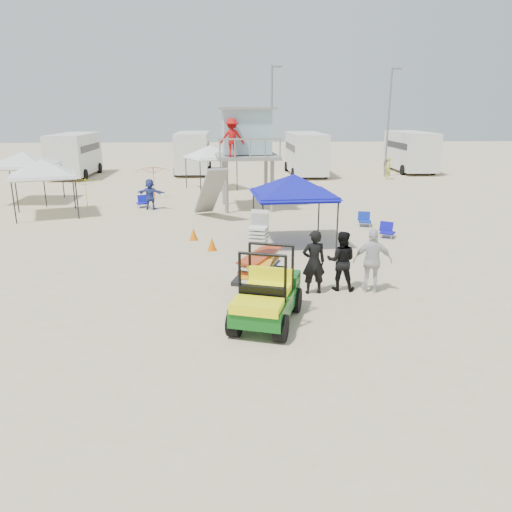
{
  "coord_description": "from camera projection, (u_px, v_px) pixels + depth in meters",
  "views": [
    {
      "loc": [
        -0.24,
        -9.89,
        5.14
      ],
      "look_at": [
        0.5,
        3.0,
        1.3
      ],
      "focal_mm": 35.0,
      "sensor_mm": 36.0,
      "label": 1
    }
  ],
  "objects": [
    {
      "name": "light_pole_left",
      "position": [
        272.0,
        124.0,
        35.8
      ],
      "size": [
        0.14,
        0.14,
        8.0
      ],
      "primitive_type": "cylinder",
      "color": "slate",
      "rests_on": "ground"
    },
    {
      "name": "canopy_white_c",
      "position": [
        210.0,
        147.0,
        32.02
      ],
      "size": [
        3.56,
        3.56,
        3.25
      ],
      "color": "black",
      "rests_on": "ground"
    },
    {
      "name": "rv_far_right",
      "position": [
        410.0,
        150.0,
        41.39
      ],
      "size": [
        2.64,
        6.6,
        3.25
      ],
      "color": "silver",
      "rests_on": "ground"
    },
    {
      "name": "rv_mid_left",
      "position": [
        193.0,
        151.0,
        40.4
      ],
      "size": [
        2.65,
        6.5,
        3.25
      ],
      "color": "silver",
      "rests_on": "ground"
    },
    {
      "name": "beach_chair_c",
      "position": [
        387.0,
        230.0,
        20.57
      ],
      "size": [
        0.72,
        0.81,
        0.64
      ],
      "color": "#0F0FA5",
      "rests_on": "ground"
    },
    {
      "name": "distant_beachgoers",
      "position": [
        225.0,
        186.0,
        28.79
      ],
      "size": [
        17.11,
        11.38,
        1.63
      ],
      "color": "#314094",
      "rests_on": "ground"
    },
    {
      "name": "canopy_white_b",
      "position": [
        23.0,
        154.0,
        27.58
      ],
      "size": [
        3.2,
        3.2,
        3.24
      ],
      "color": "black",
      "rests_on": "ground"
    },
    {
      "name": "ground",
      "position": [
        241.0,
        352.0,
        10.94
      ],
      "size": [
        140.0,
        140.0,
        0.0
      ],
      "primitive_type": "plane",
      "color": "beige",
      "rests_on": "ground"
    },
    {
      "name": "lifeguard_tower",
      "position": [
        245.0,
        135.0,
        25.68
      ],
      "size": [
        3.36,
        3.36,
        5.07
      ],
      "color": "gray",
      "rests_on": "ground"
    },
    {
      "name": "cone_far",
      "position": [
        194.0,
        234.0,
        20.15
      ],
      "size": [
        0.34,
        0.34,
        0.5
      ],
      "primitive_type": "cone",
      "color": "orange",
      "rests_on": "ground"
    },
    {
      "name": "utility_cart",
      "position": [
        266.0,
        290.0,
        12.15
      ],
      "size": [
        1.95,
        2.76,
        1.9
      ],
      "color": "#0D5615",
      "rests_on": "ground"
    },
    {
      "name": "surf_trailer",
      "position": [
        260.0,
        262.0,
        14.39
      ],
      "size": [
        1.74,
        2.44,
        2.1
      ],
      "color": "black",
      "rests_on": "ground"
    },
    {
      "name": "rv_mid_right",
      "position": [
        306.0,
        152.0,
        39.46
      ],
      "size": [
        2.64,
        7.0,
        3.25
      ],
      "color": "silver",
      "rests_on": "ground"
    },
    {
      "name": "canopy_blue",
      "position": [
        294.0,
        178.0,
        18.94
      ],
      "size": [
        3.11,
        3.11,
        3.14
      ],
      "color": "black",
      "rests_on": "ground"
    },
    {
      "name": "cone_near",
      "position": [
        212.0,
        244.0,
        18.68
      ],
      "size": [
        0.34,
        0.34,
        0.5
      ],
      "primitive_type": "cone",
      "color": "#DC6106",
      "rests_on": "ground"
    },
    {
      "name": "light_pole_right",
      "position": [
        388.0,
        124.0,
        37.73
      ],
      "size": [
        0.14,
        0.14,
        8.0
      ],
      "primitive_type": "cylinder",
      "color": "slate",
      "rests_on": "ground"
    },
    {
      "name": "canopy_white_a",
      "position": [
        42.0,
        162.0,
        24.05
      ],
      "size": [
        3.69,
        3.69,
        3.18
      ],
      "color": "black",
      "rests_on": "ground"
    },
    {
      "name": "umbrella_a",
      "position": [
        154.0,
        182.0,
        29.17
      ],
      "size": [
        2.69,
        2.72,
        1.93
      ],
      "primitive_type": "imported",
      "rotation": [
        0.0,
        0.0,
        -0.33
      ],
      "color": "red",
      "rests_on": "ground"
    },
    {
      "name": "rv_far_left",
      "position": [
        74.0,
        153.0,
        38.47
      ],
      "size": [
        2.64,
        6.8,
        3.25
      ],
      "color": "silver",
      "rests_on": "ground"
    },
    {
      "name": "umbrella_b",
      "position": [
        86.0,
        194.0,
        26.09
      ],
      "size": [
        2.15,
        2.18,
        1.65
      ],
      "primitive_type": "imported",
      "rotation": [
        0.0,
        0.0,
        0.21
      ],
      "color": "yellow",
      "rests_on": "ground"
    },
    {
      "name": "man_left",
      "position": [
        314.0,
        262.0,
        14.17
      ],
      "size": [
        0.72,
        0.51,
        1.87
      ],
      "primitive_type": "imported",
      "rotation": [
        0.0,
        0.0,
        3.24
      ],
      "color": "black",
      "rests_on": "ground"
    },
    {
      "name": "man_right",
      "position": [
        373.0,
        261.0,
        14.26
      ],
      "size": [
        1.16,
        0.65,
        1.88
      ],
      "primitive_type": "imported",
      "rotation": [
        0.0,
        0.0,
        2.96
      ],
      "color": "silver",
      "rests_on": "ground"
    },
    {
      "name": "beach_chair_a",
      "position": [
        142.0,
        201.0,
        26.87
      ],
      "size": [
        0.71,
        0.78,
        0.64
      ],
      "color": "#1117B8",
      "rests_on": "ground"
    },
    {
      "name": "man_mid",
      "position": [
        341.0,
        261.0,
        14.47
      ],
      "size": [
        0.99,
        0.85,
        1.76
      ],
      "primitive_type": "imported",
      "rotation": [
        0.0,
        0.0,
        2.9
      ],
      "color": "black",
      "rests_on": "ground"
    },
    {
      "name": "beach_chair_b",
      "position": [
        364.0,
        219.0,
        22.55
      ],
      "size": [
        0.66,
        0.71,
        0.64
      ],
      "color": "#0E299B",
      "rests_on": "ground"
    }
  ]
}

